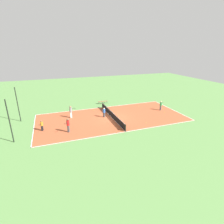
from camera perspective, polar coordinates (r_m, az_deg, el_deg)
The scene contains 15 objects.
ground_plane at distance 26.27m, azimuth 0.00°, elevation -1.84°, with size 80.00×80.00×0.00m, color #60934C.
court_surface at distance 26.27m, azimuth 0.00°, elevation -1.82°, with size 10.27×21.86×0.02m.
tennis_net at distance 26.09m, azimuth 0.00°, elevation -0.81°, with size 10.07×0.10×0.95m.
bench at distance 32.94m, azimuth -3.00°, elevation 3.44°, with size 0.36×1.85×0.45m.
player_far_green at distance 30.22m, azimuth 15.66°, elevation 2.21°, with size 0.80×0.95×1.57m.
player_baseline_gray at distance 26.53m, azimuth -13.32°, elevation 0.35°, with size 0.41×0.96×1.85m.
player_coach_red at distance 22.04m, azimuth -14.17°, elevation -3.89°, with size 0.96×0.79×1.82m.
player_center_orange at distance 23.59m, azimuth -21.99°, elevation -3.94°, with size 0.99×0.63×1.37m.
player_near_blue at distance 26.15m, azimuth -2.65°, elevation 0.03°, with size 0.95×0.81×1.47m.
tennis_ball_left_sideline at distance 29.44m, azimuth 16.77°, elevation -0.15°, with size 0.07×0.07×0.07m, color #CCE033.
tennis_ball_far_baseline at distance 24.82m, azimuth 11.10°, elevation -3.45°, with size 0.07×0.07×0.07m, color #CCE033.
tennis_ball_right_alley at distance 31.70m, azimuth 8.64°, elevation 1.93°, with size 0.07×0.07×0.07m, color #CCE033.
tennis_ball_near_net at distance 29.24m, azimuth -6.01°, elevation 0.49°, with size 0.07×0.07×0.07m, color #CCE033.
fence_post_back_left at distance 21.55m, azimuth -30.46°, elevation -2.74°, with size 0.12×0.12×4.94m.
fence_post_back_right at distance 27.45m, azimuth -28.42°, elevation 2.10°, with size 0.12×0.12×4.94m.
Camera 1 is at (-22.92, 8.28, 9.81)m, focal length 28.00 mm.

